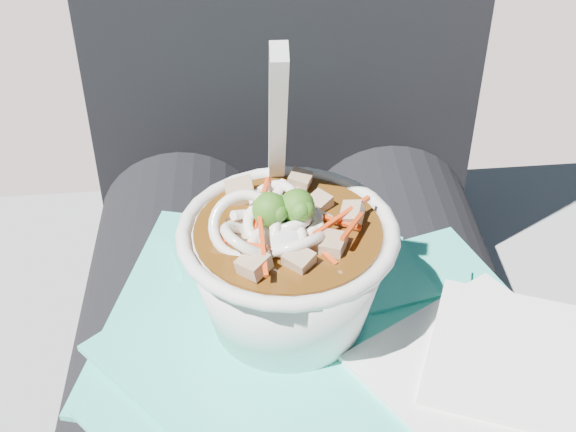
{
  "coord_description": "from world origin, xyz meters",
  "views": [
    {
      "loc": [
        -0.03,
        -0.38,
        1.02
      ],
      "look_at": [
        -0.01,
        -0.0,
        0.74
      ],
      "focal_mm": 50.0,
      "sensor_mm": 36.0,
      "label": 1
    }
  ],
  "objects": [
    {
      "name": "lap",
      "position": [
        0.0,
        0.0,
        0.56
      ],
      "size": [
        0.35,
        0.48,
        0.15
      ],
      "color": "black",
      "rests_on": "stone_ledge"
    },
    {
      "name": "napkins",
      "position": [
        0.12,
        -0.06,
        0.66
      ],
      "size": [
        0.18,
        0.18,
        0.01
      ],
      "color": "white",
      "rests_on": "plastic_bag"
    },
    {
      "name": "person_body",
      "position": [
        0.0,
        0.09,
        0.58
      ],
      "size": [
        0.34,
        0.94,
        1.03
      ],
      "color": "black",
      "rests_on": "ground"
    },
    {
      "name": "udon_bowl",
      "position": [
        -0.01,
        -0.0,
        0.7
      ],
      "size": [
        0.14,
        0.14,
        0.19
      ],
      "color": "white",
      "rests_on": "plastic_bag"
    },
    {
      "name": "plastic_bag",
      "position": [
        -0.01,
        -0.02,
        0.64
      ],
      "size": [
        0.32,
        0.32,
        0.02
      ],
      "color": "#32D4B7",
      "rests_on": "lap"
    }
  ]
}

